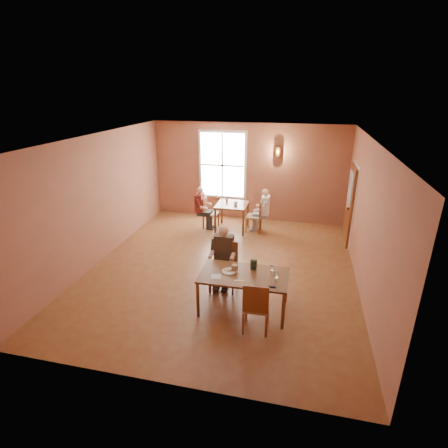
% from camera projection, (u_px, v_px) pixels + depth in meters
% --- Properties ---
extents(ground, '(6.00, 7.00, 0.01)m').
position_uv_depth(ground, '(222.00, 269.00, 8.20)').
color(ground, brown).
rests_on(ground, ground).
extents(wall_back, '(6.00, 0.04, 3.00)m').
position_uv_depth(wall_back, '(248.00, 173.00, 10.82)').
color(wall_back, brown).
rests_on(wall_back, ground).
extents(wall_front, '(6.00, 0.04, 3.00)m').
position_uv_depth(wall_front, '(159.00, 294.00, 4.47)').
color(wall_front, brown).
rests_on(wall_front, ground).
extents(wall_left, '(0.04, 7.00, 3.00)m').
position_uv_depth(wall_left, '(99.00, 199.00, 8.27)').
color(wall_left, brown).
rests_on(wall_left, ground).
extents(wall_right, '(0.04, 7.00, 3.00)m').
position_uv_depth(wall_right, '(367.00, 219.00, 7.02)').
color(wall_right, brown).
rests_on(wall_right, ground).
extents(ceiling, '(6.00, 7.00, 0.04)m').
position_uv_depth(ceiling, '(222.00, 138.00, 7.10)').
color(ceiling, white).
rests_on(ceiling, wall_back).
extents(window, '(1.36, 0.10, 1.96)m').
position_uv_depth(window, '(222.00, 165.00, 10.87)').
color(window, white).
rests_on(window, wall_back).
extents(door, '(0.12, 1.04, 2.10)m').
position_uv_depth(door, '(349.00, 205.00, 9.28)').
color(door, maroon).
rests_on(door, ground).
extents(wall_sconce, '(0.16, 0.16, 0.28)m').
position_uv_depth(wall_sconce, '(278.00, 152.00, 10.29)').
color(wall_sconce, brown).
rests_on(wall_sconce, wall_back).
extents(main_table, '(1.62, 0.91, 0.76)m').
position_uv_depth(main_table, '(243.00, 292.00, 6.57)').
color(main_table, brown).
rests_on(main_table, ground).
extents(chair_diner_main, '(0.45, 0.45, 1.01)m').
position_uv_depth(chair_diner_main, '(225.00, 267.00, 7.21)').
color(chair_diner_main, brown).
rests_on(chair_diner_main, ground).
extents(diner_main, '(0.51, 0.51, 1.28)m').
position_uv_depth(diner_main, '(225.00, 262.00, 7.14)').
color(diner_main, black).
rests_on(diner_main, ground).
extents(chair_empty, '(0.45, 0.45, 0.98)m').
position_uv_depth(chair_empty, '(256.00, 305.00, 5.99)').
color(chair_empty, '#4C2A14').
rests_on(chair_empty, ground).
extents(plate_food, '(0.30, 0.30, 0.03)m').
position_uv_depth(plate_food, '(229.00, 271.00, 6.51)').
color(plate_food, white).
rests_on(plate_food, main_table).
extents(sandwich, '(0.11, 0.11, 0.11)m').
position_uv_depth(sandwich, '(235.00, 269.00, 6.51)').
color(sandwich, tan).
rests_on(sandwich, main_table).
extents(goblet_a, '(0.09, 0.09, 0.18)m').
position_uv_depth(goblet_a, '(271.00, 269.00, 6.42)').
color(goblet_a, white).
rests_on(goblet_a, main_table).
extents(goblet_b, '(0.09, 0.09, 0.20)m').
position_uv_depth(goblet_b, '(276.00, 276.00, 6.15)').
color(goblet_b, white).
rests_on(goblet_b, main_table).
extents(menu_stand, '(0.12, 0.07, 0.20)m').
position_uv_depth(menu_stand, '(254.00, 265.00, 6.56)').
color(menu_stand, '#243F2A').
rests_on(menu_stand, main_table).
extents(knife, '(0.20, 0.06, 0.00)m').
position_uv_depth(knife, '(240.00, 280.00, 6.22)').
color(knife, silver).
rests_on(knife, main_table).
extents(napkin, '(0.21, 0.21, 0.01)m').
position_uv_depth(napkin, '(216.00, 276.00, 6.35)').
color(napkin, white).
rests_on(napkin, main_table).
extents(sunglasses, '(0.13, 0.05, 0.02)m').
position_uv_depth(sunglasses, '(272.00, 287.00, 6.01)').
color(sunglasses, black).
rests_on(sunglasses, main_table).
extents(second_table, '(0.90, 0.90, 0.79)m').
position_uv_depth(second_table, '(232.00, 217.00, 10.34)').
color(second_table, brown).
rests_on(second_table, ground).
extents(chair_diner_white, '(0.42, 0.42, 0.96)m').
position_uv_depth(chair_diner_white, '(254.00, 216.00, 10.17)').
color(chair_diner_white, '#3C1F11').
rests_on(chair_diner_white, ground).
extents(diner_white, '(0.49, 0.49, 1.24)m').
position_uv_depth(diner_white, '(255.00, 211.00, 10.11)').
color(diner_white, white).
rests_on(diner_white, ground).
extents(chair_diner_maroon, '(0.41, 0.41, 0.93)m').
position_uv_depth(chair_diner_maroon, '(211.00, 213.00, 10.45)').
color(chair_diner_maroon, '#5B2C15').
rests_on(chair_diner_maroon, ground).
extents(diner_maroon, '(0.49, 0.49, 1.23)m').
position_uv_depth(diner_maroon, '(210.00, 208.00, 10.40)').
color(diner_maroon, '#551818').
rests_on(diner_maroon, ground).
extents(cup_a, '(0.15, 0.15, 0.09)m').
position_uv_depth(cup_a, '(236.00, 203.00, 10.09)').
color(cup_a, beige).
rests_on(cup_a, second_table).
extents(cup_b, '(0.13, 0.13, 0.09)m').
position_uv_depth(cup_b, '(227.00, 200.00, 10.35)').
color(cup_b, beige).
rests_on(cup_b, second_table).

